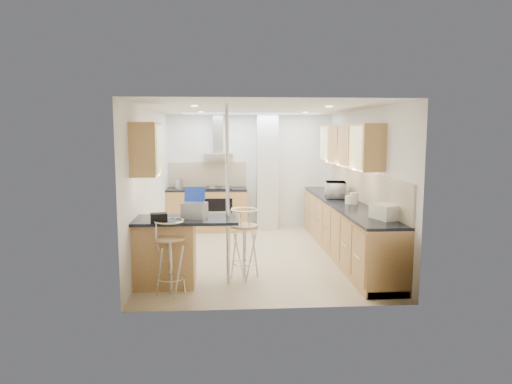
{
  "coord_description": "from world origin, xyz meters",
  "views": [
    {
      "loc": [
        -0.57,
        -7.63,
        2.1
      ],
      "look_at": [
        -0.03,
        0.2,
        1.08
      ],
      "focal_mm": 32.0,
      "sensor_mm": 36.0,
      "label": 1
    }
  ],
  "objects": [
    {
      "name": "right_counter",
      "position": [
        1.5,
        0.0,
        0.46
      ],
      "size": [
        0.63,
        4.4,
        0.92
      ],
      "color": "#A57042",
      "rests_on": "ground"
    },
    {
      "name": "bag",
      "position": [
        -1.43,
        -1.69,
        1.0
      ],
      "size": [
        0.24,
        0.2,
        0.12
      ],
      "primitive_type": "cube",
      "rotation": [
        0.0,
        0.0,
        0.21
      ],
      "color": "black",
      "rests_on": "peninsula"
    },
    {
      "name": "jar_d",
      "position": [
        1.49,
        -0.24,
        0.99
      ],
      "size": [
        0.12,
        0.12,
        0.14
      ],
      "primitive_type": "cylinder",
      "rotation": [
        0.0,
        0.0,
        -0.21
      ],
      "color": "white",
      "rests_on": "right_counter"
    },
    {
      "name": "room_shell",
      "position": [
        0.32,
        0.38,
        1.54
      ],
      "size": [
        3.64,
        4.84,
        2.51
      ],
      "color": "white",
      "rests_on": "ground"
    },
    {
      "name": "back_counter",
      "position": [
        -0.95,
        2.1,
        0.46
      ],
      "size": [
        1.7,
        0.63,
        0.92
      ],
      "color": "#A57042",
      "rests_on": "ground"
    },
    {
      "name": "bread_bin",
      "position": [
        1.65,
        -1.59,
        1.02
      ],
      "size": [
        0.41,
        0.47,
        0.21
      ],
      "primitive_type": "cube",
      "rotation": [
        0.0,
        0.0,
        0.31
      ],
      "color": "white",
      "rests_on": "right_counter"
    },
    {
      "name": "peninsula",
      "position": [
        -1.12,
        -1.45,
        0.48
      ],
      "size": [
        1.47,
        0.72,
        0.94
      ],
      "color": "#A57042",
      "rests_on": "ground"
    },
    {
      "name": "jar_a",
      "position": [
        1.42,
        0.98,
        1.01
      ],
      "size": [
        0.16,
        0.16,
        0.18
      ],
      "primitive_type": "cylinder",
      "rotation": [
        0.0,
        0.0,
        -0.37
      ],
      "color": "white",
      "rests_on": "right_counter"
    },
    {
      "name": "jar_b",
      "position": [
        1.65,
        0.94,
        0.99
      ],
      "size": [
        0.13,
        0.13,
        0.15
      ],
      "primitive_type": "cylinder",
      "rotation": [
        0.0,
        0.0,
        0.21
      ],
      "color": "white",
      "rests_on": "right_counter"
    },
    {
      "name": "kettle",
      "position": [
        -1.54,
        2.09,
        1.02
      ],
      "size": [
        0.16,
        0.16,
        0.21
      ],
      "primitive_type": "cylinder",
      "color": "#B8BBBD",
      "rests_on": "back_counter"
    },
    {
      "name": "jar_c",
      "position": [
        1.58,
        -0.24,
        1.02
      ],
      "size": [
        0.18,
        0.18,
        0.19
      ],
      "primitive_type": "cylinder",
      "rotation": [
        0.0,
        0.0,
        -0.38
      ],
      "color": "#B3AD8F",
      "rests_on": "right_counter"
    },
    {
      "name": "laptop",
      "position": [
        -0.98,
        -1.45,
        1.05
      ],
      "size": [
        0.37,
        0.32,
        0.22
      ],
      "primitive_type": "cube",
      "rotation": [
        0.0,
        0.0,
        -0.3
      ],
      "color": "#A9ACB1",
      "rests_on": "peninsula"
    },
    {
      "name": "ground",
      "position": [
        0.0,
        0.0,
        0.0
      ],
      "size": [
        4.8,
        4.8,
        0.0
      ],
      "primitive_type": "plane",
      "color": "tan",
      "rests_on": "ground"
    },
    {
      "name": "microwave",
      "position": [
        1.46,
        0.53,
        1.06
      ],
      "size": [
        0.43,
        0.57,
        0.29
      ],
      "primitive_type": "imported",
      "rotation": [
        0.0,
        0.0,
        1.41
      ],
      "color": "white",
      "rests_on": "right_counter"
    },
    {
      "name": "bar_stool_end",
      "position": [
        -0.29,
        -1.21,
        0.51
      ],
      "size": [
        0.52,
        0.52,
        1.03
      ],
      "primitive_type": null,
      "rotation": [
        0.0,
        0.0,
        1.28
      ],
      "color": "tan",
      "rests_on": "ground"
    },
    {
      "name": "bar_stool_near",
      "position": [
        -1.28,
        -1.81,
        0.5
      ],
      "size": [
        0.43,
        0.43,
        1.0
      ],
      "primitive_type": null,
      "rotation": [
        0.0,
        0.0,
        -0.06
      ],
      "color": "tan",
      "rests_on": "ground"
    }
  ]
}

